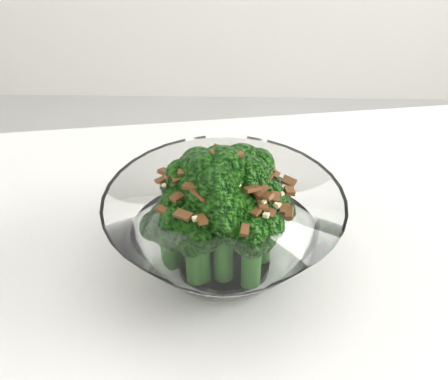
{
  "coord_description": "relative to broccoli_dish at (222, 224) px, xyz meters",
  "views": [
    {
      "loc": [
        -0.09,
        -0.39,
        1.15
      ],
      "look_at": [
        -0.1,
        0.03,
        0.84
      ],
      "focal_mm": 50.0,
      "sensor_mm": 36.0,
      "label": 1
    }
  ],
  "objects": [
    {
      "name": "broccoli_dish",
      "position": [
        0.0,
        0.0,
        0.0
      ],
      "size": [
        0.21,
        0.21,
        0.13
      ],
      "color": "white",
      "rests_on": "table"
    }
  ]
}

